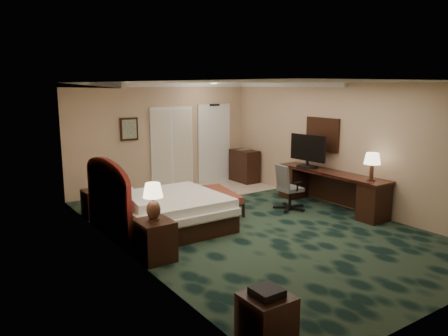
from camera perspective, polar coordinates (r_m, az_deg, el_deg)
floor at (r=8.42m, az=3.69°, el=-7.58°), size 5.00×7.50×0.00m
ceiling at (r=7.99m, az=3.93°, el=11.14°), size 5.00×7.50×0.00m
wall_back at (r=11.25m, az=-8.07°, el=4.06°), size 5.00×0.00×2.70m
wall_left at (r=6.86m, az=-12.87°, el=-0.39°), size 0.00×7.50×2.70m
wall_right at (r=9.82m, az=15.39°, el=2.81°), size 0.00×7.50×2.70m
crown_molding at (r=7.99m, az=3.93°, el=10.78°), size 5.00×7.50×0.10m
tile_patch at (r=11.19m, az=-1.81°, el=-2.87°), size 3.20×1.70×0.01m
headboard at (r=7.94m, az=-14.94°, el=-3.79°), size 0.12×2.00×1.40m
entry_door at (r=12.03m, az=-1.33°, el=3.15°), size 1.02×0.06×2.18m
closet_doors at (r=11.37m, az=-6.81°, el=2.63°), size 1.20×0.06×2.10m
wall_art at (r=10.83m, az=-12.29°, el=4.99°), size 0.45×0.06×0.55m
wall_mirror at (r=10.16m, az=12.73°, el=4.32°), size 0.05×0.95×0.75m
bed at (r=8.21m, az=-7.40°, el=-5.83°), size 1.98×1.84×0.63m
nightstand_near at (r=6.85m, az=-8.99°, el=-9.29°), size 0.50×0.57×0.63m
nightstand_far at (r=9.32m, az=-16.51°, el=-4.42°), size 0.44×0.50×0.55m
lamp_near at (r=6.68m, az=-9.22°, el=-4.38°), size 0.32×0.32×0.58m
lamp_far at (r=9.15m, az=-16.42°, el=-1.02°), size 0.39×0.39×0.60m
bed_bench at (r=9.24m, az=-0.45°, el=-4.40°), size 0.72×1.41×0.45m
side_table at (r=4.81m, az=5.57°, el=-19.01°), size 0.48×0.48×0.52m
desk at (r=9.79m, az=13.66°, el=-2.80°), size 0.60×2.78×0.80m
tv at (r=10.04m, az=10.88°, el=2.16°), size 0.17×0.97×0.75m
desk_lamp at (r=9.00m, az=18.75°, el=0.18°), size 0.32×0.32×0.56m
desk_chair at (r=9.47m, az=8.65°, el=-2.46°), size 0.62×0.58×1.00m
minibar at (r=12.08m, az=2.68°, el=0.26°), size 0.47×0.84×0.89m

